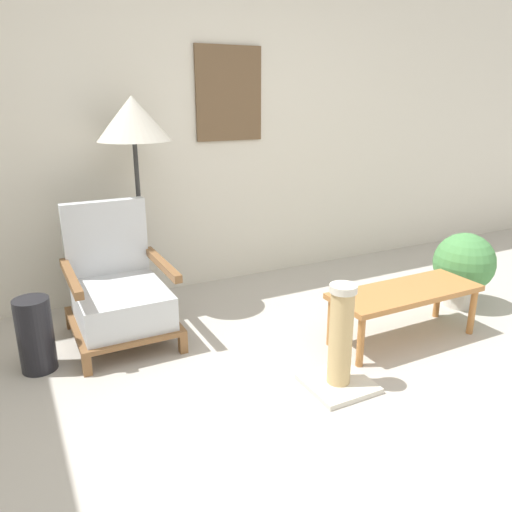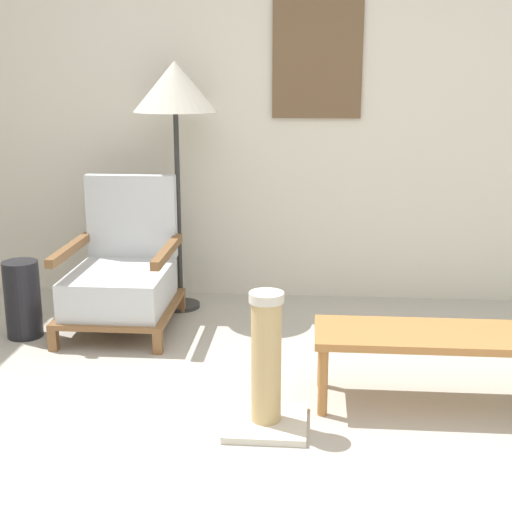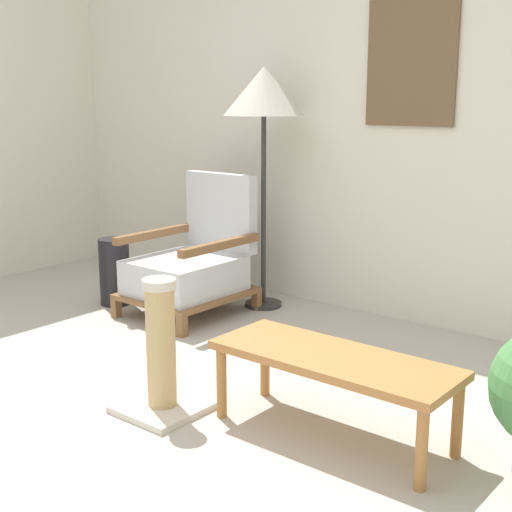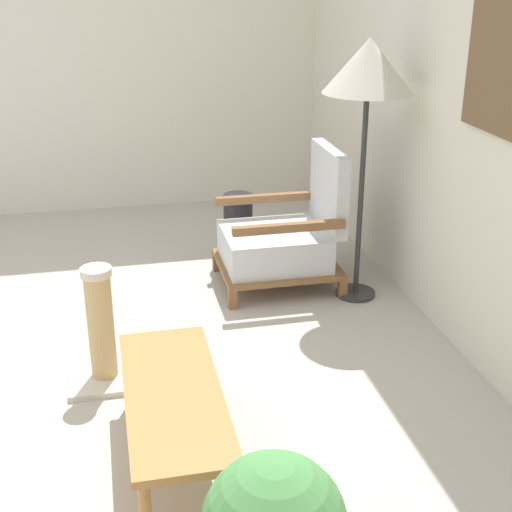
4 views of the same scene
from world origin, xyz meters
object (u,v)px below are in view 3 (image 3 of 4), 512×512
at_px(vase, 115,271).
at_px(floor_lamp, 264,97).
at_px(armchair, 192,264).
at_px(scratching_post, 161,360).
at_px(coffee_table, 333,365).

bearing_deg(vase, floor_lamp, 36.19).
xyz_separation_m(floor_lamp, vase, (-0.80, -0.58, -1.13)).
distance_m(armchair, floor_lamp, 1.14).
bearing_deg(floor_lamp, scratching_post, -66.93).
distance_m(floor_lamp, vase, 1.50).
relative_size(armchair, floor_lamp, 0.57).
relative_size(armchair, vase, 1.96).
height_order(armchair, floor_lamp, floor_lamp).
distance_m(coffee_table, vase, 2.27).
bearing_deg(vase, armchair, 20.52).
bearing_deg(scratching_post, floor_lamp, 113.07).
bearing_deg(coffee_table, floor_lamp, 137.18).
height_order(floor_lamp, coffee_table, floor_lamp).
bearing_deg(scratching_post, vase, 146.72).
xyz_separation_m(coffee_table, scratching_post, (-0.71, -0.27, -0.07)).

